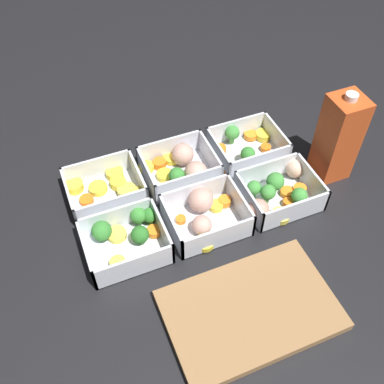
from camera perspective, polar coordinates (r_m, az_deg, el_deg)
ground_plane at (r=0.91m, az=0.00°, el=-0.79°), size 4.00×4.00×0.00m
container_near_left at (r=1.00m, az=7.00°, el=5.59°), size 0.16×0.13×0.06m
container_near_center at (r=0.94m, az=-1.39°, el=3.20°), size 0.16×0.14×0.06m
container_near_right at (r=0.92m, az=-10.79°, el=0.34°), size 0.16×0.13×0.06m
container_far_left at (r=0.91m, az=10.85°, el=-0.03°), size 0.18×0.14×0.06m
container_far_center at (r=0.86m, az=1.58°, el=-2.77°), size 0.15×0.13×0.06m
container_far_right at (r=0.84m, az=-8.30°, el=-5.69°), size 0.15×0.12×0.06m
juice_carton at (r=0.94m, az=18.06°, el=6.56°), size 0.07×0.07×0.20m
cutting_board at (r=0.77m, az=7.41°, el=-14.64°), size 0.28×0.18×0.02m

